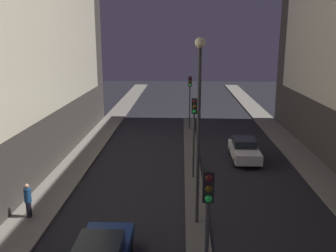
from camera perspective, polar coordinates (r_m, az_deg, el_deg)
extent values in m
cube|color=#56544F|center=(24.16, 3.79, -7.09)|extent=(1.05, 31.28, 0.12)
cube|color=black|center=(10.51, 6.15, -9.07)|extent=(0.32, 0.28, 0.90)
sphere|color=#4C0F0F|center=(10.23, 6.27, -7.91)|extent=(0.20, 0.20, 0.20)
sphere|color=#4C380A|center=(10.35, 6.22, -9.45)|extent=(0.20, 0.20, 0.20)
sphere|color=#1EEA4C|center=(10.47, 6.18, -10.96)|extent=(0.20, 0.20, 0.20)
cylinder|color=#383838|center=(22.67, 3.93, -3.02)|extent=(0.12, 0.12, 3.99)
cube|color=black|center=(22.09, 4.03, 3.06)|extent=(0.32, 0.28, 0.90)
sphere|color=#4C0F0F|center=(21.86, 4.06, 3.75)|extent=(0.20, 0.20, 0.20)
sphere|color=#4C380A|center=(21.92, 4.05, 2.98)|extent=(0.20, 0.20, 0.20)
sphere|color=#1EEA4C|center=(21.97, 4.03, 2.21)|extent=(0.20, 0.20, 0.20)
cylinder|color=#383838|center=(34.49, 3.32, 2.78)|extent=(0.12, 0.12, 3.99)
cube|color=black|center=(34.11, 3.38, 6.81)|extent=(0.32, 0.28, 0.90)
sphere|color=#4C0F0F|center=(33.90, 3.39, 7.28)|extent=(0.20, 0.20, 0.20)
sphere|color=#4C380A|center=(33.93, 3.38, 6.78)|extent=(0.20, 0.20, 0.20)
sphere|color=#1EEA4C|center=(33.97, 3.37, 6.27)|extent=(0.20, 0.20, 0.20)
cylinder|color=#383838|center=(16.60, 4.64, -1.98)|extent=(0.16, 0.16, 8.05)
sphere|color=#F9EAB2|center=(15.99, 4.93, 12.54)|extent=(0.45, 0.45, 0.45)
cube|color=black|center=(14.20, -10.62, -18.14)|extent=(1.64, 2.02, 0.57)
cylinder|color=black|center=(16.27, -12.20, -17.31)|extent=(0.22, 0.64, 0.64)
cylinder|color=black|center=(15.96, -5.92, -17.71)|extent=(0.22, 0.64, 0.64)
cube|color=silver|center=(26.82, 11.55, -3.87)|extent=(1.77, 4.13, 0.69)
cube|color=black|center=(26.93, 11.51, -2.43)|extent=(1.50, 1.86, 0.54)
cube|color=red|center=(28.67, 9.68, -2.57)|extent=(0.14, 0.04, 0.10)
cube|color=red|center=(28.86, 12.11, -2.57)|extent=(0.14, 0.04, 0.10)
cylinder|color=black|center=(28.01, 9.53, -3.75)|extent=(0.22, 0.64, 0.64)
cylinder|color=black|center=(28.25, 12.65, -3.75)|extent=(0.22, 0.64, 0.64)
cylinder|color=black|center=(25.60, 10.25, -5.46)|extent=(0.22, 0.64, 0.64)
cylinder|color=black|center=(25.87, 13.66, -5.44)|extent=(0.22, 0.64, 0.64)
cylinder|color=black|center=(19.49, -20.43, -11.81)|extent=(0.25, 0.25, 0.77)
cylinder|color=navy|center=(19.19, -20.62, -9.83)|extent=(0.34, 0.34, 0.69)
sphere|color=tan|center=(19.02, -20.73, -8.57)|extent=(0.22, 0.22, 0.22)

